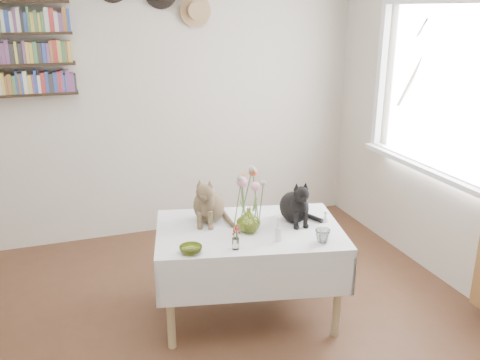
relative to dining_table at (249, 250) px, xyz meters
name	(u,v)px	position (x,y,z in m)	size (l,w,h in m)	color
room	(222,177)	(-0.37, -0.58, 0.75)	(4.08, 4.58, 2.58)	brown
window	(436,101)	(1.60, 0.22, 0.90)	(0.12, 1.52, 1.32)	white
dining_table	(249,250)	(0.00, 0.00, 0.00)	(1.38, 1.04, 0.66)	white
tabby_cat	(208,197)	(-0.22, 0.22, 0.34)	(0.23, 0.29, 0.35)	olive
black_cat	(294,199)	(0.34, 0.02, 0.32)	(0.21, 0.27, 0.32)	black
flower_vase	(249,220)	(-0.02, -0.04, 0.25)	(0.16, 0.16, 0.16)	#96A839
green_bowl	(191,250)	(-0.46, -0.22, 0.19)	(0.14, 0.14, 0.04)	#96A839
drinking_glass	(323,236)	(0.36, -0.35, 0.21)	(0.10, 0.10, 0.09)	white
candlestick	(278,233)	(0.11, -0.24, 0.22)	(0.04, 0.04, 0.16)	white
berry_jar	(236,237)	(-0.19, -0.26, 0.24)	(0.04, 0.04, 0.18)	white
porcelain_figurine	(325,217)	(0.54, -0.07, 0.20)	(0.04, 0.04, 0.08)	white
flower_bouquet	(248,183)	(-0.02, -0.04, 0.50)	(0.17, 0.13, 0.39)	#4C7233
bookshelf_unit	(6,39)	(-1.47, 1.58, 1.34)	(1.00, 0.16, 0.91)	black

